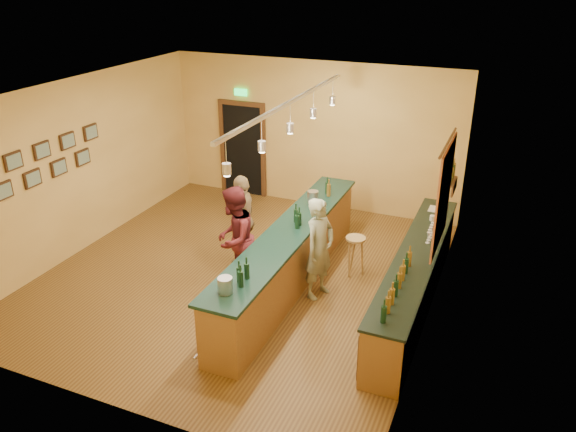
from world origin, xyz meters
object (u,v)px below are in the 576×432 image
at_px(tasting_bar, 290,253).
at_px(bar_stool, 355,245).
at_px(customer_b, 243,220).
at_px(bartender, 319,249).
at_px(customer_a, 234,239).
at_px(back_counter, 415,279).

height_order(tasting_bar, bar_stool, tasting_bar).
bearing_deg(customer_b, bartender, 60.22).
distance_m(tasting_bar, customer_a, 0.95).
bearing_deg(customer_b, back_counter, 73.35).
height_order(back_counter, customer_a, customer_a).
distance_m(bartender, customer_b, 1.70).
relative_size(bartender, customer_b, 1.01).
relative_size(tasting_bar, bartender, 2.99).
bearing_deg(bar_stool, customer_b, -169.33).
bearing_deg(tasting_bar, customer_a, -155.65).
relative_size(customer_a, bar_stool, 2.50).
height_order(tasting_bar, customer_a, customer_a).
xyz_separation_m(back_counter, customer_b, (-3.12, 0.24, 0.36)).
bearing_deg(bartender, customer_b, 89.71).
distance_m(customer_a, customer_b, 0.83).
bearing_deg(back_counter, bartender, -169.67).
height_order(bartender, customer_a, customer_a).
bearing_deg(bar_stool, tasting_bar, -138.86).
xyz_separation_m(tasting_bar, customer_a, (-0.83, -0.38, 0.28)).
xyz_separation_m(customer_b, bar_stool, (1.98, 0.37, -0.28)).
height_order(bartender, customer_b, bartender).
xyz_separation_m(tasting_bar, bar_stool, (0.90, 0.79, -0.04)).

